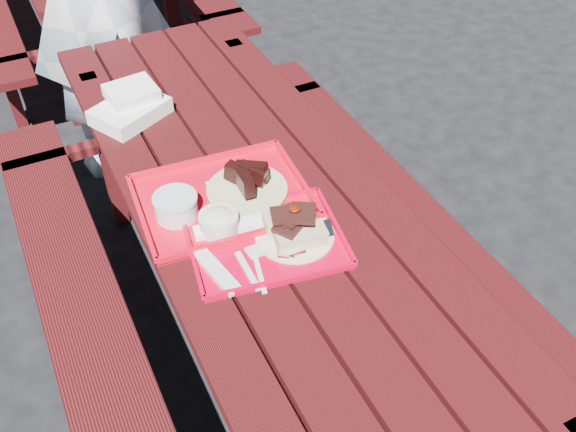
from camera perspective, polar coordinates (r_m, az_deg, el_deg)
The scene contains 5 objects.
ground at distance 2.46m, azimuth -1.58°, elevation -12.05°, with size 60.00×60.00×0.00m, color black.
picnic_table_near at distance 2.03m, azimuth -1.88°, elevation -2.84°, with size 1.41×2.40×0.75m.
near_tray at distance 1.76m, azimuth -2.20°, elevation -1.41°, with size 0.46×0.39×0.13m.
far_tray at distance 1.88m, azimuth -6.02°, elevation 1.61°, with size 0.52×0.42×0.08m.
white_cloth at distance 2.30m, azimuth -13.81°, elevation 9.48°, with size 0.29×0.27×0.10m.
Camera 1 is at (-0.57, -1.30, 2.00)m, focal length 40.00 mm.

